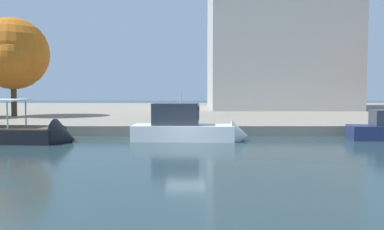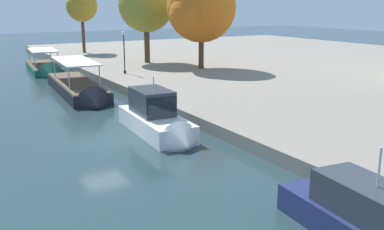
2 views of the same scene
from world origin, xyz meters
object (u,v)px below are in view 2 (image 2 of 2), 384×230
object	(u,v)px
motor_yacht_2	(158,123)
tree_1	(146,5)
lamp_post	(124,48)
tour_boat_1	(79,91)
tree_0	(83,5)
tour_boat_0	(45,70)
tree_4	(200,6)

from	to	relation	value
motor_yacht_2	tree_1	world-z (taller)	tree_1
motor_yacht_2	lamp_post	bearing A→B (deg)	167.28
tour_boat_1	tree_0	xyz separation A→B (m)	(-28.16, 9.19, 7.41)
tour_boat_0	tree_4	world-z (taller)	tree_4
tree_0	tree_4	bearing A→B (deg)	14.89
tour_boat_0	tree_0	size ratio (longest dim) A/B	1.26
tour_boat_0	motor_yacht_2	distance (m)	30.26
tour_boat_0	tree_1	xyz separation A→B (m)	(2.96, 12.00, 7.55)
tour_boat_0	motor_yacht_2	world-z (taller)	motor_yacht_2
tour_boat_1	motor_yacht_2	world-z (taller)	motor_yacht_2
tree_0	tree_1	size ratio (longest dim) A/B	0.87
motor_yacht_2	tour_boat_1	bearing A→B (deg)	-173.73
tree_1	tour_boat_1	bearing A→B (deg)	-44.57
tree_1	lamp_post	bearing A→B (deg)	-39.07
tree_0	motor_yacht_2	bearing A→B (deg)	-11.13
tree_0	tree_4	distance (m)	24.24
tour_boat_0	tree_0	distance (m)	17.07
tour_boat_1	tree_0	world-z (taller)	tree_0
tour_boat_1	lamp_post	xyz separation A→B (m)	(-5.32, 6.50, 3.07)
motor_yacht_2	tree_0	xyz separation A→B (m)	(-42.84, 8.43, 7.02)
tour_boat_1	tree_1	bearing A→B (deg)	139.47
tour_boat_0	motor_yacht_2	size ratio (longest dim) A/B	1.36
motor_yacht_2	lamp_post	size ratio (longest dim) A/B	1.91
tour_boat_0	lamp_post	distance (m)	12.33
motor_yacht_2	tree_4	world-z (taller)	tree_4
tour_boat_1	tree_1	xyz separation A→B (m)	(-12.61, 12.42, 7.46)
tree_0	tree_4	size ratio (longest dim) A/B	0.86
motor_yacht_2	tour_boat_0	bearing A→B (deg)	-176.06
tree_0	lamp_post	bearing A→B (deg)	-6.70
tour_boat_1	motor_yacht_2	distance (m)	14.71
lamp_post	tree_1	world-z (taller)	tree_1
tour_boat_1	motor_yacht_2	bearing A→B (deg)	7.01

